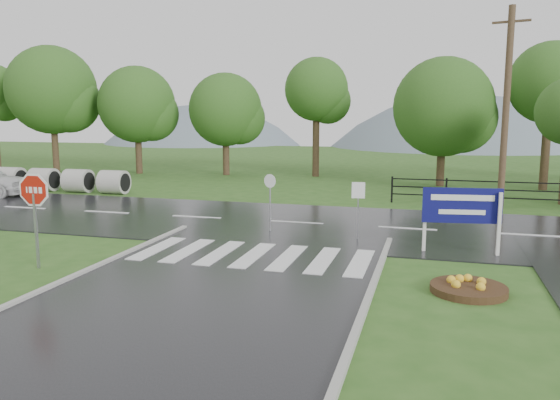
% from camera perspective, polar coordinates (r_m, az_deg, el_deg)
% --- Properties ---
extents(ground, '(120.00, 120.00, 0.00)m').
position_cam_1_polar(ground, '(11.08, -11.24, -12.24)').
color(ground, '#2F591D').
rests_on(ground, ground).
extents(main_road, '(90.00, 8.00, 0.04)m').
position_cam_1_polar(main_road, '(20.15, 1.73, -2.48)').
color(main_road, black).
rests_on(main_road, ground).
extents(crosswalk, '(6.50, 2.80, 0.02)m').
position_cam_1_polar(crosswalk, '(15.46, -2.80, -5.75)').
color(crosswalk, silver).
rests_on(crosswalk, ground).
extents(fence_west, '(9.58, 0.08, 1.20)m').
position_cam_1_polar(fence_west, '(25.55, 22.31, 0.91)').
color(fence_west, black).
rests_on(fence_west, ground).
extents(hills, '(102.00, 48.00, 48.00)m').
position_cam_1_polar(hills, '(76.70, 14.37, -6.17)').
color(hills, slate).
rests_on(hills, ground).
extents(treeline, '(83.20, 5.20, 10.00)m').
position_cam_1_polar(treeline, '(33.62, 9.21, 1.97)').
color(treeline, '#27541A').
rests_on(treeline, ground).
extents(culvert_pipes, '(9.70, 1.20, 1.20)m').
position_cam_1_polar(culvert_pipes, '(31.44, -23.44, 1.98)').
color(culvert_pipes, '#9E9B93').
rests_on(culvert_pipes, ground).
extents(stop_sign, '(1.18, 0.07, 2.65)m').
position_cam_1_polar(stop_sign, '(15.34, -24.31, 0.17)').
color(stop_sign, '#939399').
rests_on(stop_sign, ground).
extents(estate_billboard, '(2.19, 0.35, 1.93)m').
position_cam_1_polar(estate_billboard, '(16.32, 18.48, -0.89)').
color(estate_billboard, silver).
rests_on(estate_billboard, ground).
extents(flower_bed, '(1.69, 1.69, 0.34)m').
position_cam_1_polar(flower_bed, '(13.12, 19.11, -8.61)').
color(flower_bed, '#332111').
rests_on(flower_bed, ground).
extents(reg_sign_small, '(0.42, 0.08, 1.88)m').
position_cam_1_polar(reg_sign_small, '(17.36, 8.17, 0.14)').
color(reg_sign_small, '#939399').
rests_on(reg_sign_small, ground).
extents(reg_sign_round, '(0.45, 0.16, 1.99)m').
position_cam_1_polar(reg_sign_round, '(18.48, -1.05, 0.54)').
color(reg_sign_round, '#939399').
rests_on(reg_sign_round, ground).
extents(utility_pole_east, '(1.46, 0.48, 8.37)m').
position_cam_1_polar(utility_pole_east, '(24.84, 22.55, 8.87)').
color(utility_pole_east, '#473523').
rests_on(utility_pole_east, ground).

